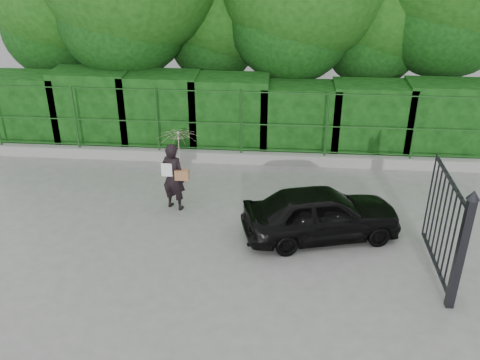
{
  "coord_description": "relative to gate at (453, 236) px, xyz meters",
  "views": [
    {
      "loc": [
        1.47,
        -8.98,
        6.41
      ],
      "look_at": [
        0.63,
        1.3,
        1.1
      ],
      "focal_mm": 40.0,
      "sensor_mm": 36.0,
      "label": 1
    }
  ],
  "objects": [
    {
      "name": "ground",
      "position": [
        -4.6,
        0.72,
        -1.19
      ],
      "size": [
        80.0,
        80.0,
        0.0
      ],
      "primitive_type": "plane",
      "color": "gray"
    },
    {
      "name": "woman",
      "position": [
        -5.47,
        2.64,
        0.09
      ],
      "size": [
        0.97,
        0.96,
        1.94
      ],
      "color": "black",
      "rests_on": "ground"
    },
    {
      "name": "gate",
      "position": [
        0.0,
        0.0,
        0.0
      ],
      "size": [
        0.22,
        2.33,
        2.36
      ],
      "color": "black",
      "rests_on": "ground"
    },
    {
      "name": "kerb",
      "position": [
        -4.6,
        5.22,
        -1.04
      ],
      "size": [
        14.0,
        0.25,
        0.3
      ],
      "primitive_type": "cube",
      "color": "#9E9E99",
      "rests_on": "ground"
    },
    {
      "name": "car",
      "position": [
        -2.19,
        1.66,
        -0.62
      ],
      "size": [
        3.59,
        2.15,
        1.14
      ],
      "primitive_type": "imported",
      "rotation": [
        0.0,
        0.0,
        1.82
      ],
      "color": "black",
      "rests_on": "ground"
    },
    {
      "name": "fence",
      "position": [
        -4.38,
        5.22,
        0.01
      ],
      "size": [
        14.13,
        0.06,
        1.8
      ],
      "color": "#1A4818",
      "rests_on": "kerb"
    },
    {
      "name": "hedge",
      "position": [
        -4.66,
        6.22,
        -0.12
      ],
      "size": [
        14.2,
        1.2,
        2.25
      ],
      "color": "black",
      "rests_on": "ground"
    }
  ]
}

